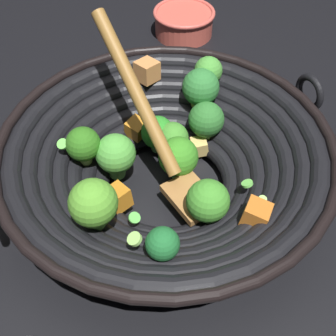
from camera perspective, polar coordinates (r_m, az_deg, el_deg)
ground_plane at (r=0.62m, az=-0.24°, el=-2.99°), size 4.00×4.00×0.00m
wok at (r=0.58m, az=-0.28°, el=1.20°), size 0.47×0.43×0.21m
prep_bowl at (r=0.93m, az=2.07°, el=18.35°), size 0.12×0.12×0.05m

